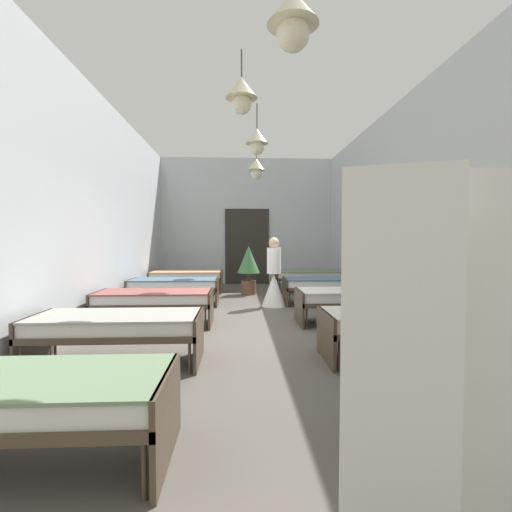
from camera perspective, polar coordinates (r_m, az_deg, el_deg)
name	(u,v)px	position (r m, az deg, el deg)	size (l,w,h in m)	color
ground_plane	(255,327)	(6.33, -0.11, -10.92)	(6.05, 12.01, 0.10)	#59544C
room_shell	(252,210)	(7.39, -0.55, 7.17)	(5.85, 11.61, 4.02)	silver
bed_left_row_0	(18,397)	(2.91, -32.82, -17.78)	(1.90, 0.84, 0.57)	#473828
bed_left_row_1	(117,326)	(4.58, -20.66, -10.07)	(1.90, 0.84, 0.57)	#473828
bed_right_row_1	(403,323)	(4.79, 21.78, -9.55)	(1.90, 0.84, 0.57)	#473828
bed_left_row_2	(154,299)	(6.38, -15.39, -6.43)	(1.90, 0.84, 0.57)	#473828
bed_right_row_2	(353,298)	(6.53, 14.80, -6.22)	(1.90, 0.84, 0.57)	#473828
bed_left_row_3	(174,285)	(8.23, -12.50, -4.38)	(1.90, 0.84, 0.57)	#473828
bed_right_row_3	(327,284)	(8.35, 10.85, -4.27)	(1.90, 0.84, 0.57)	#473828
bed_left_row_4	(186,276)	(10.10, -10.68, -3.08)	(1.90, 0.84, 0.57)	#473828
bed_right_row_4	(310,276)	(10.19, 8.33, -3.01)	(1.90, 0.84, 0.57)	#473828
nurse_near_aisle	(274,281)	(7.91, 2.77, -3.95)	(0.52, 0.52, 1.49)	white
potted_plant	(249,265)	(9.56, -1.15, -1.34)	(0.58, 0.58, 1.26)	brown
privacy_screen	(505,392)	(1.77, 33.98, -17.04)	(1.25, 0.18, 1.70)	silver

